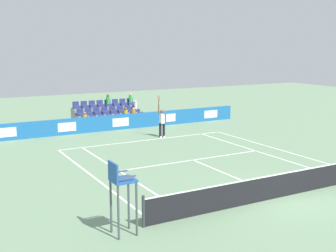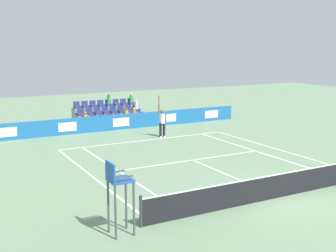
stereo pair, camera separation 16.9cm
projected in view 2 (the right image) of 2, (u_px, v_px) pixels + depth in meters
The scene contains 15 objects.
ground_plane at pixel (280, 197), 16.92m from camera, with size 80.00×80.00×0.00m, color gray.
line_baseline at pixel (146, 140), 27.19m from camera, with size 10.97×0.10×0.01m, color white.
line_service at pixel (193, 160), 22.45m from camera, with size 8.23×0.10×0.01m, color white.
line_centre_service at pixel (230, 176), 19.68m from camera, with size 0.10×6.40×0.01m, color white.
line_singles_sideline_left at pixel (122, 173), 20.12m from camera, with size 0.10×11.89×0.01m, color white.
line_singles_sideline_right at pixel (261, 153), 23.99m from camera, with size 0.10×11.89×0.01m, color white.
line_doubles_sideline_left at pixel (93, 177), 19.47m from camera, with size 0.10×11.89×0.01m, color white.
line_doubles_sideline_right at pixel (280, 150), 24.64m from camera, with size 0.10×11.89×0.01m, color white.
line_centre_mark at pixel (147, 140), 27.10m from camera, with size 0.10×0.20×0.01m, color white.
sponsor_barrier at pixel (121, 122), 30.65m from camera, with size 19.04×0.22×1.06m.
tennis_net at pixel (280, 185), 16.83m from camera, with size 11.97×0.10×1.07m.
tennis_player at pixel (162, 122), 27.97m from camera, with size 0.52×0.39×2.85m.
umpire_chair at pixel (118, 187), 13.32m from camera, with size 0.70×0.70×2.34m.
stadium_stand at pixel (109, 117), 32.65m from camera, with size 4.96×2.85×2.19m.
loose_tennis_ball at pixel (226, 188), 17.88m from camera, with size 0.07×0.07×0.07m, color #D1E533.
Camera 2 is at (11.54, 12.10, 5.76)m, focal length 46.77 mm.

